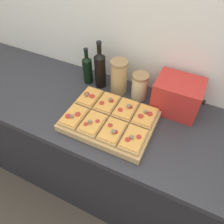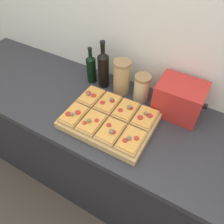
{
  "view_description": "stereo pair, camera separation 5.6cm",
  "coord_description": "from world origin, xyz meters",
  "px_view_note": "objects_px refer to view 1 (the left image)",
  "views": [
    {
      "loc": [
        0.34,
        -0.48,
        1.88
      ],
      "look_at": [
        -0.02,
        0.27,
        1.0
      ],
      "focal_mm": 35.0,
      "sensor_mm": 36.0,
      "label": 1
    },
    {
      "loc": [
        0.39,
        -0.46,
        1.88
      ],
      "look_at": [
        -0.02,
        0.27,
        1.0
      ],
      "focal_mm": 35.0,
      "sensor_mm": 36.0,
      "label": 2
    }
  ],
  "objects_px": {
    "olive_oil_bottle": "(88,69)",
    "toaster_oven": "(177,96)",
    "wine_bottle": "(100,69)",
    "cutting_board": "(110,120)",
    "grain_jar_tall": "(119,77)",
    "grain_jar_short": "(140,86)"
  },
  "relations": [
    {
      "from": "grain_jar_tall",
      "to": "toaster_oven",
      "type": "bearing_deg",
      "value": -0.13
    },
    {
      "from": "grain_jar_short",
      "to": "olive_oil_bottle",
      "type": "bearing_deg",
      "value": 180.0
    },
    {
      "from": "wine_bottle",
      "to": "grain_jar_tall",
      "type": "xyz_separation_m",
      "value": [
        0.13,
        0.0,
        -0.02
      ]
    },
    {
      "from": "wine_bottle",
      "to": "grain_jar_tall",
      "type": "bearing_deg",
      "value": 0.0
    },
    {
      "from": "grain_jar_tall",
      "to": "grain_jar_short",
      "type": "height_order",
      "value": "grain_jar_tall"
    },
    {
      "from": "toaster_oven",
      "to": "cutting_board",
      "type": "bearing_deg",
      "value": -137.38
    },
    {
      "from": "olive_oil_bottle",
      "to": "toaster_oven",
      "type": "height_order",
      "value": "olive_oil_bottle"
    },
    {
      "from": "grain_jar_tall",
      "to": "olive_oil_bottle",
      "type": "bearing_deg",
      "value": -180.0
    },
    {
      "from": "olive_oil_bottle",
      "to": "grain_jar_tall",
      "type": "height_order",
      "value": "olive_oil_bottle"
    },
    {
      "from": "cutting_board",
      "to": "grain_jar_tall",
      "type": "relative_size",
      "value": 2.18
    },
    {
      "from": "olive_oil_bottle",
      "to": "grain_jar_tall",
      "type": "bearing_deg",
      "value": 0.0
    },
    {
      "from": "olive_oil_bottle",
      "to": "wine_bottle",
      "type": "distance_m",
      "value": 0.1
    },
    {
      "from": "cutting_board",
      "to": "grain_jar_short",
      "type": "relative_size",
      "value": 2.84
    },
    {
      "from": "cutting_board",
      "to": "toaster_oven",
      "type": "bearing_deg",
      "value": 42.62
    },
    {
      "from": "cutting_board",
      "to": "wine_bottle",
      "type": "xyz_separation_m",
      "value": [
        -0.2,
        0.28,
        0.11
      ]
    },
    {
      "from": "olive_oil_bottle",
      "to": "toaster_oven",
      "type": "xyz_separation_m",
      "value": [
        0.6,
        -0.0,
        -0.0
      ]
    },
    {
      "from": "grain_jar_tall",
      "to": "wine_bottle",
      "type": "bearing_deg",
      "value": -180.0
    },
    {
      "from": "olive_oil_bottle",
      "to": "wine_bottle",
      "type": "xyz_separation_m",
      "value": [
        0.09,
        0.0,
        0.03
      ]
    },
    {
      "from": "cutting_board",
      "to": "olive_oil_bottle",
      "type": "xyz_separation_m",
      "value": [
        -0.3,
        0.28,
        0.08
      ]
    },
    {
      "from": "cutting_board",
      "to": "wine_bottle",
      "type": "distance_m",
      "value": 0.36
    },
    {
      "from": "toaster_oven",
      "to": "grain_jar_tall",
      "type": "bearing_deg",
      "value": 179.87
    },
    {
      "from": "wine_bottle",
      "to": "grain_jar_short",
      "type": "height_order",
      "value": "wine_bottle"
    }
  ]
}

